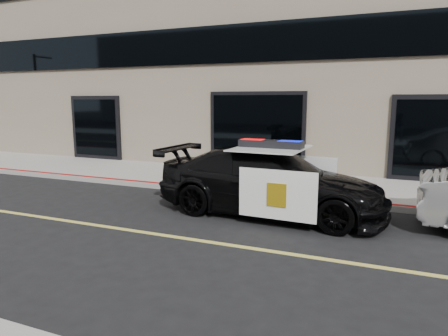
% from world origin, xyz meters
% --- Properties ---
extents(ground, '(120.00, 120.00, 0.00)m').
position_xyz_m(ground, '(0.00, 0.00, 0.00)').
color(ground, black).
rests_on(ground, ground).
extents(sidewalk_n, '(60.00, 3.50, 0.15)m').
position_xyz_m(sidewalk_n, '(0.00, 5.25, 0.07)').
color(sidewalk_n, gray).
rests_on(sidewalk_n, ground).
extents(building_n, '(60.00, 7.00, 12.00)m').
position_xyz_m(building_n, '(0.00, 10.50, 6.00)').
color(building_n, '#756856').
rests_on(building_n, ground).
extents(police_car, '(2.62, 5.37, 1.70)m').
position_xyz_m(police_car, '(0.86, 2.25, 0.76)').
color(police_car, black).
rests_on(police_car, ground).
extents(fire_hydrant, '(0.36, 0.49, 0.79)m').
position_xyz_m(fire_hydrant, '(-1.38, 4.25, 0.52)').
color(fire_hydrant, beige).
rests_on(fire_hydrant, sidewalk_n).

